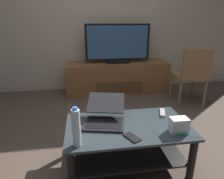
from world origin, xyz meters
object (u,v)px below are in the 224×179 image
object	(u,v)px
cell_phone	(132,137)
tv_remote	(162,113)
coffee_table	(127,138)
dining_chair	(192,74)
television	(118,44)
router_box	(179,125)
media_cabinet	(117,77)
laptop	(105,115)
water_bottle_near	(76,128)

from	to	relation	value
cell_phone	tv_remote	xyz separation A→B (m)	(0.39, 0.35, 0.01)
coffee_table	dining_chair	world-z (taller)	dining_chair
television	router_box	world-z (taller)	television
coffee_table	tv_remote	distance (m)	0.43
media_cabinet	tv_remote	distance (m)	1.78
cell_phone	laptop	bearing A→B (deg)	92.93
router_box	cell_phone	distance (m)	0.39
coffee_table	tv_remote	world-z (taller)	tv_remote
router_box	television	bearing A→B (deg)	93.18
media_cabinet	tv_remote	xyz separation A→B (m)	(0.12, -1.77, 0.14)
coffee_table	cell_phone	size ratio (longest dim) A/B	7.43
cell_phone	router_box	bearing A→B (deg)	-23.76
cell_phone	tv_remote	size ratio (longest dim) A/B	0.88
laptop	router_box	world-z (taller)	laptop
coffee_table	cell_phone	bearing A→B (deg)	-93.72
coffee_table	water_bottle_near	bearing A→B (deg)	-152.03
coffee_table	water_bottle_near	size ratio (longest dim) A/B	3.48
dining_chair	router_box	world-z (taller)	dining_chair
media_cabinet	router_box	xyz separation A→B (m)	(0.12, -2.10, 0.19)
laptop	tv_remote	world-z (taller)	laptop
cell_phone	dining_chair	bearing A→B (deg)	20.20
media_cabinet	cell_phone	xyz separation A→B (m)	(-0.27, -2.13, 0.14)
coffee_table	tv_remote	xyz separation A→B (m)	(0.37, 0.16, 0.14)
media_cabinet	router_box	bearing A→B (deg)	-86.86
television	water_bottle_near	size ratio (longest dim) A/B	3.70
television	laptop	distance (m)	1.90
television	tv_remote	distance (m)	1.81
water_bottle_near	tv_remote	world-z (taller)	water_bottle_near
television	laptop	xyz separation A→B (m)	(-0.44, -1.81, -0.39)
laptop	water_bottle_near	bearing A→B (deg)	-125.79
laptop	water_bottle_near	xyz separation A→B (m)	(-0.24, -0.33, 0.08)
coffee_table	water_bottle_near	xyz separation A→B (m)	(-0.42, -0.22, 0.27)
media_cabinet	water_bottle_near	xyz separation A→B (m)	(-0.67, -2.16, 0.28)
media_cabinet	coffee_table	bearing A→B (deg)	-97.47
television	laptop	size ratio (longest dim) A/B	2.32
dining_chair	router_box	distance (m)	1.61
dining_chair	tv_remote	world-z (taller)	dining_chair
router_box	water_bottle_near	xyz separation A→B (m)	(-0.79, -0.06, 0.08)
coffee_table	television	distance (m)	2.02
water_bottle_near	television	bearing A→B (deg)	72.52
television	dining_chair	size ratio (longest dim) A/B	1.27
coffee_table	router_box	size ratio (longest dim) A/B	7.50
laptop	cell_phone	size ratio (longest dim) A/B	3.41
router_box	water_bottle_near	distance (m)	0.80
dining_chair	cell_phone	bearing A→B (deg)	-132.52
cell_phone	water_bottle_near	bearing A→B (deg)	157.51
television	water_bottle_near	xyz separation A→B (m)	(-0.67, -2.14, -0.31)
television	router_box	xyz separation A→B (m)	(0.12, -2.08, -0.39)
dining_chair	tv_remote	bearing A→B (deg)	-130.51
tv_remote	dining_chair	bearing A→B (deg)	70.70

